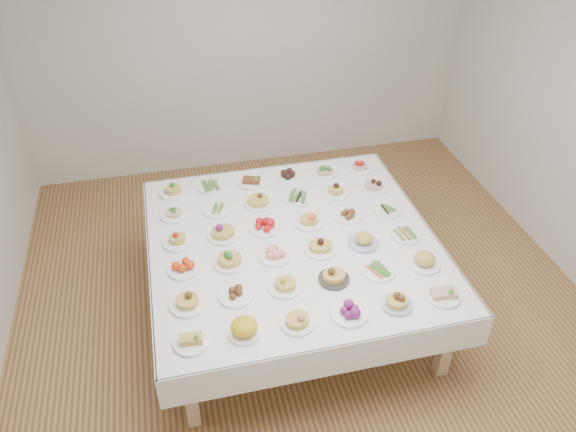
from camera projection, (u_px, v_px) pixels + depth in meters
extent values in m
plane|color=olive|center=(303.00, 300.00, 5.02)|extent=(5.00, 5.00, 0.00)
cube|color=beige|center=(247.00, 50.00, 6.14)|extent=(5.00, 0.02, 2.80)
cube|color=white|center=(292.00, 243.00, 4.53)|extent=(2.27, 2.27, 0.06)
cube|color=white|center=(265.00, 180.00, 5.48)|extent=(2.29, 0.02, 0.28)
cube|color=white|center=(333.00, 361.00, 3.71)|extent=(2.29, 0.02, 0.28)
cube|color=white|center=(421.00, 233.00, 4.81)|extent=(0.02, 2.29, 0.28)
cube|color=white|center=(151.00, 275.00, 4.38)|extent=(0.02, 2.29, 0.28)
cube|color=tan|center=(190.00, 392.00, 3.83)|extent=(0.09, 0.09, 0.69)
cube|color=tan|center=(447.00, 341.00, 4.19)|extent=(0.09, 0.09, 0.69)
cube|color=tan|center=(171.00, 226.00, 5.32)|extent=(0.09, 0.09, 0.69)
cube|color=tan|center=(361.00, 199.00, 5.68)|extent=(0.09, 0.09, 0.69)
cylinder|color=white|center=(191.00, 343.00, 3.64)|extent=(0.23, 0.23, 0.02)
cylinder|color=white|center=(245.00, 333.00, 3.71)|extent=(0.22, 0.22, 0.02)
cylinder|color=white|center=(297.00, 324.00, 3.78)|extent=(0.23, 0.23, 0.02)
cylinder|color=white|center=(349.00, 314.00, 3.85)|extent=(0.26, 0.26, 0.02)
cylinder|color=#4C66B2|center=(397.00, 305.00, 3.92)|extent=(0.22, 0.22, 0.02)
cylinder|color=white|center=(443.00, 297.00, 3.98)|extent=(0.24, 0.24, 0.02)
cylinder|color=white|center=(188.00, 305.00, 3.92)|extent=(0.25, 0.25, 0.02)
cylinder|color=white|center=(236.00, 296.00, 3.99)|extent=(0.25, 0.25, 0.02)
cylinder|color=white|center=(285.00, 287.00, 4.06)|extent=(0.24, 0.24, 0.02)
cylinder|color=#2F2C29|center=(334.00, 279.00, 4.13)|extent=(0.23, 0.23, 0.02)
cylinder|color=white|center=(379.00, 272.00, 4.19)|extent=(0.24, 0.24, 0.02)
cylinder|color=white|center=(424.00, 264.00, 4.26)|extent=(0.24, 0.24, 0.02)
cylinder|color=white|center=(184.00, 270.00, 4.21)|extent=(0.23, 0.23, 0.02)
cylinder|color=white|center=(230.00, 263.00, 4.28)|extent=(0.25, 0.25, 0.02)
cylinder|color=white|center=(275.00, 257.00, 4.33)|extent=(0.24, 0.24, 0.02)
cylinder|color=white|center=(320.00, 250.00, 4.40)|extent=(0.25, 0.25, 0.02)
cylinder|color=#4C66B2|center=(363.00, 243.00, 4.46)|extent=(0.24, 0.24, 0.02)
cylinder|color=white|center=(405.00, 236.00, 4.54)|extent=(0.23, 0.23, 0.02)
cylinder|color=white|center=(178.00, 242.00, 4.47)|extent=(0.24, 0.24, 0.02)
cylinder|color=white|center=(223.00, 236.00, 4.54)|extent=(0.25, 0.25, 0.02)
cylinder|color=white|center=(265.00, 229.00, 4.62)|extent=(0.24, 0.24, 0.02)
cylinder|color=white|center=(309.00, 223.00, 4.68)|extent=(0.24, 0.24, 0.02)
cylinder|color=white|center=(348.00, 217.00, 4.74)|extent=(0.23, 0.23, 0.02)
cylinder|color=white|center=(387.00, 210.00, 4.82)|extent=(0.24, 0.24, 0.02)
cylinder|color=white|center=(175.00, 216.00, 4.76)|extent=(0.23, 0.23, 0.02)
cylinder|color=white|center=(218.00, 210.00, 4.82)|extent=(0.24, 0.24, 0.02)
cylinder|color=white|center=(258.00, 204.00, 4.90)|extent=(0.23, 0.23, 0.02)
cylinder|color=white|center=(298.00, 198.00, 4.97)|extent=(0.25, 0.25, 0.02)
cylinder|color=white|center=(336.00, 194.00, 5.03)|extent=(0.23, 0.23, 0.02)
cylinder|color=white|center=(374.00, 188.00, 5.10)|extent=(0.25, 0.25, 0.02)
cylinder|color=white|center=(174.00, 193.00, 5.04)|extent=(0.25, 0.25, 0.02)
cylinder|color=white|center=(211.00, 188.00, 5.11)|extent=(0.23, 0.23, 0.02)
cylinder|color=white|center=(252.00, 183.00, 5.17)|extent=(0.24, 0.24, 0.02)
cylinder|color=white|center=(288.00, 177.00, 5.24)|extent=(0.22, 0.22, 0.02)
cylinder|color=white|center=(325.00, 173.00, 5.30)|extent=(0.23, 0.23, 0.02)
cylinder|color=white|center=(360.00, 169.00, 5.37)|extent=(0.26, 0.26, 0.02)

